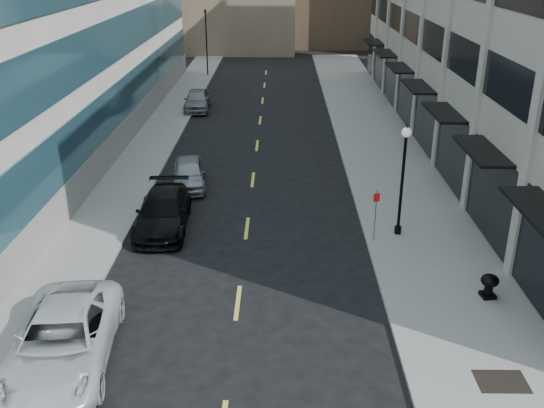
{
  "coord_description": "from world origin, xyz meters",
  "views": [
    {
      "loc": [
        1.42,
        -9.82,
        11.2
      ],
      "look_at": [
        1.13,
        11.25,
        2.31
      ],
      "focal_mm": 40.0,
      "sensor_mm": 36.0,
      "label": 1
    }
  ],
  "objects_px": {
    "car_grey_sedan": "(197,100)",
    "lamppost": "(403,172)",
    "car_white_van": "(63,340)",
    "sign_post": "(376,208)",
    "traffic_signal": "(205,14)",
    "urn_planter": "(489,284)",
    "car_black_pickup": "(163,212)",
    "car_silver_sedan": "(189,173)"
  },
  "relations": [
    {
      "from": "car_grey_sedan",
      "to": "lamppost",
      "type": "xyz_separation_m",
      "value": [
        11.2,
        -21.57,
        2.14
      ]
    },
    {
      "from": "car_silver_sedan",
      "to": "lamppost",
      "type": "bearing_deg",
      "value": -38.79
    },
    {
      "from": "traffic_signal",
      "to": "car_silver_sedan",
      "type": "relative_size",
      "value": 1.7
    },
    {
      "from": "car_white_van",
      "to": "sign_post",
      "type": "relative_size",
      "value": 2.69
    },
    {
      "from": "traffic_signal",
      "to": "car_white_van",
      "type": "bearing_deg",
      "value": -89.08
    },
    {
      "from": "traffic_signal",
      "to": "sign_post",
      "type": "xyz_separation_m",
      "value": [
        10.8,
        -35.38,
        -4.12
      ]
    },
    {
      "from": "car_white_van",
      "to": "car_grey_sedan",
      "type": "distance_m",
      "value": 30.25
    },
    {
      "from": "lamppost",
      "to": "urn_planter",
      "type": "relative_size",
      "value": 5.46
    },
    {
      "from": "car_silver_sedan",
      "to": "car_white_van",
      "type": "bearing_deg",
      "value": -104.21
    },
    {
      "from": "car_grey_sedan",
      "to": "lamppost",
      "type": "relative_size",
      "value": 0.96
    },
    {
      "from": "lamppost",
      "to": "car_grey_sedan",
      "type": "bearing_deg",
      "value": 117.44
    },
    {
      "from": "car_silver_sedan",
      "to": "sign_post",
      "type": "height_order",
      "value": "sign_post"
    },
    {
      "from": "car_grey_sedan",
      "to": "car_black_pickup",
      "type": "bearing_deg",
      "value": -89.59
    },
    {
      "from": "traffic_signal",
      "to": "car_silver_sedan",
      "type": "height_order",
      "value": "traffic_signal"
    },
    {
      "from": "car_white_van",
      "to": "sign_post",
      "type": "distance_m",
      "value": 12.92
    },
    {
      "from": "traffic_signal",
      "to": "car_black_pickup",
      "type": "xyz_separation_m",
      "value": [
        1.89,
        -34.0,
        -4.96
      ]
    },
    {
      "from": "car_white_van",
      "to": "sign_post",
      "type": "height_order",
      "value": "sign_post"
    },
    {
      "from": "traffic_signal",
      "to": "urn_planter",
      "type": "xyz_separation_m",
      "value": [
        14.1,
        -39.75,
        -5.04
      ]
    },
    {
      "from": "traffic_signal",
      "to": "car_grey_sedan",
      "type": "relative_size",
      "value": 1.54
    },
    {
      "from": "traffic_signal",
      "to": "lamppost",
      "type": "bearing_deg",
      "value": -71.08
    },
    {
      "from": "urn_planter",
      "to": "traffic_signal",
      "type": "bearing_deg",
      "value": 109.53
    },
    {
      "from": "car_black_pickup",
      "to": "car_grey_sedan",
      "type": "relative_size",
      "value": 1.16
    },
    {
      "from": "car_white_van",
      "to": "lamppost",
      "type": "xyz_separation_m",
      "value": [
        11.2,
        8.68,
        2.08
      ]
    },
    {
      "from": "car_black_pickup",
      "to": "lamppost",
      "type": "xyz_separation_m",
      "value": [
        10.01,
        -0.72,
        2.15
      ]
    },
    {
      "from": "car_grey_sedan",
      "to": "urn_planter",
      "type": "relative_size",
      "value": 5.27
    },
    {
      "from": "car_white_van",
      "to": "car_black_pickup",
      "type": "bearing_deg",
      "value": 77.09
    },
    {
      "from": "car_silver_sedan",
      "to": "urn_planter",
      "type": "distance_m",
      "value": 15.98
    },
    {
      "from": "car_silver_sedan",
      "to": "sign_post",
      "type": "relative_size",
      "value": 1.85
    },
    {
      "from": "car_black_pickup",
      "to": "sign_post",
      "type": "distance_m",
      "value": 9.05
    },
    {
      "from": "car_silver_sedan",
      "to": "lamppost",
      "type": "relative_size",
      "value": 0.87
    },
    {
      "from": "car_white_van",
      "to": "car_black_pickup",
      "type": "height_order",
      "value": "car_white_van"
    },
    {
      "from": "car_grey_sedan",
      "to": "lamppost",
      "type": "distance_m",
      "value": 24.4
    },
    {
      "from": "car_black_pickup",
      "to": "sign_post",
      "type": "height_order",
      "value": "sign_post"
    },
    {
      "from": "sign_post",
      "to": "urn_planter",
      "type": "bearing_deg",
      "value": -66.04
    },
    {
      "from": "car_white_van",
      "to": "car_black_pickup",
      "type": "xyz_separation_m",
      "value": [
        1.19,
        9.41,
        -0.07
      ]
    },
    {
      "from": "traffic_signal",
      "to": "lamppost",
      "type": "relative_size",
      "value": 1.48
    },
    {
      "from": "car_silver_sedan",
      "to": "car_black_pickup",
      "type": "bearing_deg",
      "value": -102.5
    },
    {
      "from": "car_white_van",
      "to": "car_grey_sedan",
      "type": "bearing_deg",
      "value": 84.32
    },
    {
      "from": "car_grey_sedan",
      "to": "traffic_signal",
      "type": "bearing_deg",
      "value": 90.18
    },
    {
      "from": "traffic_signal",
      "to": "car_black_pickup",
      "type": "bearing_deg",
      "value": -86.81
    },
    {
      "from": "urn_planter",
      "to": "car_silver_sedan",
      "type": "bearing_deg",
      "value": 137.6
    },
    {
      "from": "traffic_signal",
      "to": "car_black_pickup",
      "type": "height_order",
      "value": "traffic_signal"
    }
  ]
}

